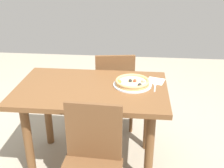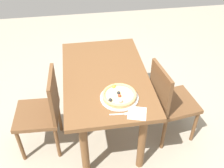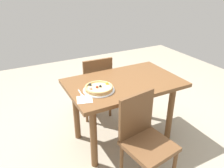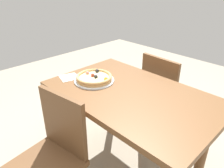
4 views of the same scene
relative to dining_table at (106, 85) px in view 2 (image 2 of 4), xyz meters
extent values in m
plane|color=#9E937F|center=(0.00, 0.00, -0.63)|extent=(6.00, 6.00, 0.00)
cube|color=brown|center=(0.00, 0.00, 0.10)|extent=(1.22, 0.77, 0.04)
cylinder|color=brown|center=(-0.48, -0.25, -0.27)|extent=(0.07, 0.07, 0.71)
cylinder|color=brown|center=(0.48, -0.25, -0.27)|extent=(0.07, 0.07, 0.71)
cylinder|color=brown|center=(-0.48, 0.25, -0.27)|extent=(0.07, 0.07, 0.71)
cylinder|color=brown|center=(0.48, 0.25, -0.27)|extent=(0.07, 0.07, 0.71)
cylinder|color=brown|center=(0.24, -0.84, -0.43)|extent=(0.04, 0.04, 0.40)
cylinder|color=brown|center=(-0.09, -0.82, -0.43)|extent=(0.04, 0.04, 0.40)
cylinder|color=brown|center=(0.26, -0.50, -0.43)|extent=(0.04, 0.04, 0.40)
cylinder|color=brown|center=(-0.08, -0.49, -0.43)|extent=(0.04, 0.04, 0.40)
cube|color=brown|center=(0.08, -0.66, -0.20)|extent=(0.42, 0.42, 0.04)
cube|color=brown|center=(0.09, -0.48, 0.03)|extent=(0.38, 0.05, 0.42)
cylinder|color=brown|center=(-0.07, 0.81, -0.43)|extent=(0.04, 0.04, 0.40)
cylinder|color=brown|center=(0.27, 0.86, -0.43)|extent=(0.04, 0.04, 0.40)
cylinder|color=brown|center=(-0.02, 0.47, -0.43)|extent=(0.04, 0.04, 0.40)
cylinder|color=brown|center=(0.32, 0.52, -0.43)|extent=(0.04, 0.04, 0.40)
cube|color=brown|center=(0.12, 0.66, -0.20)|extent=(0.45, 0.45, 0.04)
cube|color=brown|center=(0.15, 0.48, 0.03)|extent=(0.38, 0.09, 0.42)
cylinder|color=silver|center=(0.33, 0.07, 0.13)|extent=(0.31, 0.31, 0.01)
cylinder|color=tan|center=(0.33, 0.07, 0.14)|extent=(0.28, 0.28, 0.02)
cylinder|color=beige|center=(0.33, 0.07, 0.15)|extent=(0.24, 0.24, 0.01)
torus|color=tan|center=(0.33, 0.07, 0.16)|extent=(0.28, 0.28, 0.02)
sphere|color=maroon|center=(0.35, 0.07, 0.16)|extent=(0.03, 0.03, 0.03)
sphere|color=gold|center=(0.22, 0.04, 0.17)|extent=(0.03, 0.03, 0.03)
sphere|color=#E58C7F|center=(0.41, 0.07, 0.16)|extent=(0.03, 0.03, 0.03)
sphere|color=#262626|center=(0.31, 0.07, 0.17)|extent=(0.03, 0.03, 0.03)
sphere|color=#262626|center=(0.39, -0.01, 0.17)|extent=(0.03, 0.03, 0.03)
cube|color=silver|center=(0.51, 0.02, 0.12)|extent=(0.02, 0.11, 0.00)
cube|color=silver|center=(0.51, 0.10, 0.12)|extent=(0.03, 0.05, 0.00)
cube|color=white|center=(0.52, 0.17, 0.12)|extent=(0.17, 0.17, 0.00)
camera|label=1|loc=(0.36, -2.02, 1.08)|focal=45.00mm
camera|label=2|loc=(1.89, -0.23, 1.57)|focal=42.18mm
camera|label=3|loc=(1.12, 1.86, 1.14)|focal=35.79mm
camera|label=4|loc=(-0.87, 1.04, 0.86)|focal=34.74mm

